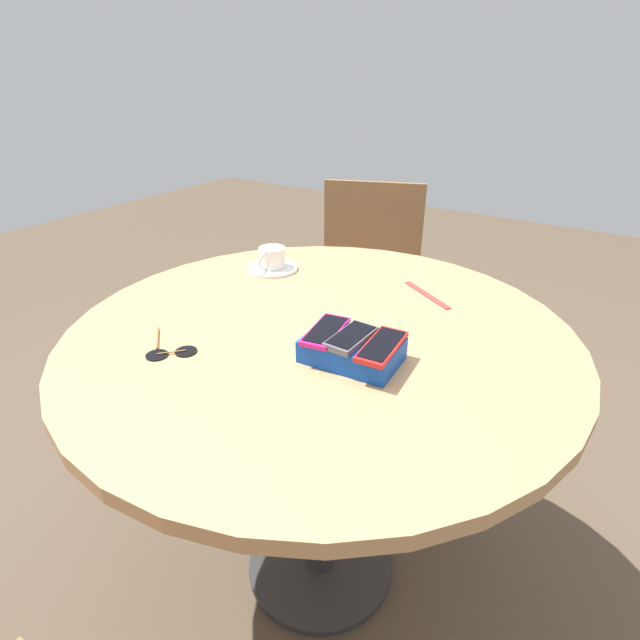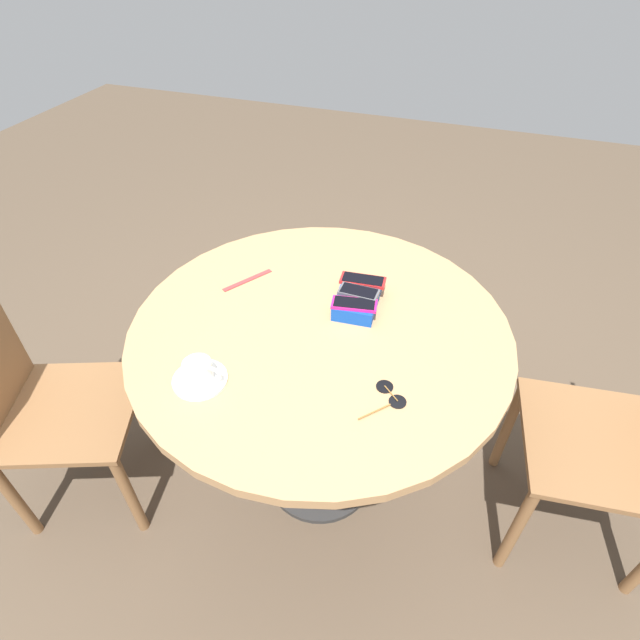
{
  "view_description": "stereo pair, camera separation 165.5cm",
  "coord_description": "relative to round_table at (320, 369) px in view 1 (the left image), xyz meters",
  "views": [
    {
      "loc": [
        -0.52,
        0.8,
        1.29
      ],
      "look_at": [
        0.0,
        0.0,
        0.8
      ],
      "focal_mm": 28.0,
      "sensor_mm": 36.0,
      "label": 1
    },
    {
      "loc": [
        1.01,
        0.35,
        1.73
      ],
      "look_at": [
        0.0,
        0.0,
        0.8
      ],
      "focal_mm": 28.0,
      "sensor_mm": 36.0,
      "label": 2
    }
  ],
  "objects": [
    {
      "name": "phone_gray",
      "position": [
        -0.12,
        0.08,
        0.16
      ],
      "size": [
        0.06,
        0.12,
        0.01
      ],
      "color": "#515156",
      "rests_on": "phone_box"
    },
    {
      "name": "phone_magenta",
      "position": [
        -0.07,
        0.08,
        0.15
      ],
      "size": [
        0.08,
        0.14,
        0.01
      ],
      "color": "#D11975",
      "rests_on": "phone_box"
    },
    {
      "name": "ground_plane",
      "position": [
        0.0,
        0.0,
        -0.67
      ],
      "size": [
        8.0,
        8.0,
        0.0
      ],
      "primitive_type": "plane",
      "color": "brown"
    },
    {
      "name": "lanyard_strap",
      "position": [
        -0.13,
        -0.29,
        0.11
      ],
      "size": [
        0.16,
        0.11,
        0.0
      ],
      "primitive_type": "cube",
      "rotation": [
        0.0,
        0.0,
        -0.57
      ],
      "color": "red",
      "rests_on": "round_table"
    },
    {
      "name": "sunglasses",
      "position": [
        0.19,
        0.25,
        0.11
      ],
      "size": [
        0.14,
        0.1,
        0.01
      ],
      "color": "black",
      "rests_on": "round_table"
    },
    {
      "name": "phone_box",
      "position": [
        -0.12,
        0.08,
        0.13
      ],
      "size": [
        0.19,
        0.13,
        0.04
      ],
      "color": "#0F42AD",
      "rests_on": "round_table"
    },
    {
      "name": "coffee_cup",
      "position": [
        0.3,
        -0.22,
        0.14
      ],
      "size": [
        0.07,
        0.1,
        0.06
      ],
      "color": "white",
      "rests_on": "saucer"
    },
    {
      "name": "saucer",
      "position": [
        0.3,
        -0.22,
        0.11
      ],
      "size": [
        0.14,
        0.14,
        0.01
      ],
      "primitive_type": "cylinder",
      "color": "white",
      "rests_on": "round_table"
    },
    {
      "name": "round_table",
      "position": [
        0.0,
        0.0,
        0.0
      ],
      "size": [
        1.09,
        1.09,
        0.78
      ],
      "color": "#2D2D2D",
      "rests_on": "ground_plane"
    },
    {
      "name": "chair_far_side",
      "position": [
        0.32,
        -0.84,
        -0.22
      ],
      "size": [
        0.54,
        0.54,
        0.88
      ],
      "color": "brown",
      "rests_on": "ground_plane"
    },
    {
      "name": "phone_red",
      "position": [
        -0.18,
        0.07,
        0.15
      ],
      "size": [
        0.07,
        0.14,
        0.01
      ],
      "color": "red",
      "rests_on": "phone_box"
    }
  ]
}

